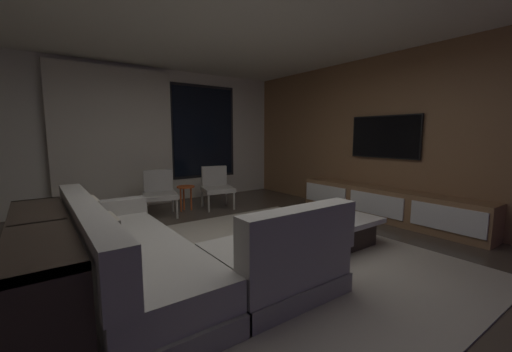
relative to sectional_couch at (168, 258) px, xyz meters
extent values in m
plane|color=#473D33|center=(0.90, 0.08, -0.29)|extent=(9.20, 9.20, 0.00)
cube|color=silver|center=(0.90, 3.74, 1.06)|extent=(6.60, 0.12, 2.70)
cube|color=black|center=(2.20, 3.67, 1.16)|extent=(1.52, 0.02, 2.02)
cube|color=black|center=(2.20, 3.66, 1.16)|extent=(1.40, 0.03, 1.90)
cube|color=beige|center=(0.35, 3.56, 1.01)|extent=(2.10, 0.12, 2.60)
cube|color=#8E6642|center=(3.96, 0.08, 1.06)|extent=(0.12, 7.80, 2.70)
plane|color=silver|center=(0.90, 0.08, 2.41)|extent=(8.20, 8.20, 0.00)
cube|color=#ADA391|center=(1.25, -0.02, -0.28)|extent=(3.20, 3.80, 0.01)
cube|color=gray|center=(-0.24, 0.23, -0.20)|extent=(0.90, 2.50, 0.18)
cube|color=#B2ADA3|center=(-0.24, 0.23, 0.01)|extent=(0.86, 2.42, 0.24)
cube|color=#B2ADA3|center=(-0.59, 0.23, 0.33)|extent=(0.20, 2.50, 0.40)
cube|color=#B2ADA3|center=(-0.24, 1.38, 0.22)|extent=(0.90, 0.20, 0.18)
cube|color=gray|center=(0.74, -0.57, -0.20)|extent=(1.10, 0.90, 0.18)
cube|color=#B2ADA3|center=(0.74, -0.57, 0.01)|extent=(1.07, 0.86, 0.24)
cube|color=#B2ADA3|center=(0.74, -0.92, 0.33)|extent=(1.10, 0.20, 0.40)
cube|color=beige|center=(-0.47, 0.78, 0.29)|extent=(0.10, 0.36, 0.36)
cube|color=#B2A893|center=(-0.47, -0.07, 0.29)|extent=(0.10, 0.36, 0.36)
cube|color=#352921|center=(2.00, 0.04, -0.14)|extent=(1.00, 1.00, 0.30)
cube|color=white|center=(2.00, 0.04, 0.04)|extent=(1.16, 1.16, 0.06)
cube|color=teal|center=(1.82, -0.05, 0.09)|extent=(0.25, 0.15, 0.03)
cube|color=#A4C9C1|center=(1.79, -0.05, 0.12)|extent=(0.28, 0.18, 0.03)
cube|color=#35D594|center=(1.81, -0.07, 0.15)|extent=(0.22, 0.20, 0.02)
cube|color=gold|center=(1.81, -0.05, 0.18)|extent=(0.24, 0.21, 0.03)
cylinder|color=#B2ADA0|center=(2.06, 2.19, -0.11)|extent=(0.04, 0.04, 0.36)
cylinder|color=#B2ADA0|center=(1.60, 2.30, -0.11)|extent=(0.04, 0.04, 0.36)
cylinder|color=#B2ADA0|center=(2.18, 2.68, -0.11)|extent=(0.04, 0.04, 0.36)
cylinder|color=#B2ADA0|center=(1.71, 2.79, -0.11)|extent=(0.04, 0.04, 0.36)
cube|color=#B2ADA3|center=(1.89, 2.49, 0.07)|extent=(0.65, 0.67, 0.08)
cube|color=#B2ADA3|center=(1.94, 2.72, 0.30)|extent=(0.49, 0.19, 0.38)
cylinder|color=#B2ADA0|center=(0.97, 2.21, -0.11)|extent=(0.04, 0.04, 0.36)
cylinder|color=#B2ADA0|center=(0.50, 2.32, -0.11)|extent=(0.04, 0.04, 0.36)
cylinder|color=#B2ADA0|center=(1.08, 2.70, -0.11)|extent=(0.04, 0.04, 0.36)
cylinder|color=#B2ADA0|center=(0.61, 2.81, -0.11)|extent=(0.04, 0.04, 0.36)
cube|color=#B2ADA3|center=(0.79, 2.51, 0.07)|extent=(0.65, 0.67, 0.08)
cube|color=#B2ADA3|center=(0.85, 2.74, 0.30)|extent=(0.49, 0.19, 0.38)
cylinder|color=#BF4C1E|center=(1.20, 2.63, -0.06)|extent=(0.03, 0.03, 0.46)
cylinder|color=#BF4C1E|center=(1.40, 2.63, -0.06)|extent=(0.03, 0.03, 0.46)
cylinder|color=#BF4C1E|center=(1.30, 2.73, -0.06)|extent=(0.03, 0.03, 0.46)
cylinder|color=#BF4C1E|center=(1.30, 2.63, 0.16)|extent=(0.32, 0.32, 0.02)
cube|color=#8E6642|center=(3.68, 0.18, -0.03)|extent=(0.44, 3.10, 0.52)
cube|color=white|center=(3.45, -0.87, 0.00)|extent=(0.02, 0.93, 0.33)
cube|color=white|center=(3.45, 0.18, 0.00)|extent=(0.02, 0.93, 0.33)
cube|color=white|center=(3.45, 1.22, 0.00)|extent=(0.02, 0.93, 0.33)
cube|color=#39281A|center=(3.64, -0.68, -0.17)|extent=(0.33, 0.68, 0.19)
cube|color=tan|center=(3.64, -0.94, -0.19)|extent=(0.03, 0.04, 0.16)
cube|color=#B773B1|center=(3.64, -0.86, -0.19)|extent=(0.03, 0.04, 0.16)
cube|color=#77D492|center=(3.64, -0.79, -0.19)|extent=(0.03, 0.04, 0.14)
cube|color=#96C163|center=(3.64, -0.71, -0.19)|extent=(0.03, 0.04, 0.15)
cube|color=#5684D4|center=(3.64, -0.64, -0.19)|extent=(0.03, 0.04, 0.14)
cube|color=#A1B28D|center=(3.64, -0.57, -0.17)|extent=(0.03, 0.04, 0.18)
cube|color=#BAC157|center=(3.64, -0.49, -0.18)|extent=(0.03, 0.04, 0.18)
cube|color=purple|center=(3.64, -0.42, -0.17)|extent=(0.03, 0.04, 0.19)
cube|color=black|center=(3.86, 0.33, 1.06)|extent=(0.04, 1.22, 0.70)
cube|color=black|center=(3.85, 0.33, 1.06)|extent=(0.05, 1.18, 0.66)
cube|color=#352921|center=(-0.91, 0.13, 0.43)|extent=(0.40, 2.10, 0.04)
cube|color=#352921|center=(-0.91, 0.13, -0.15)|extent=(0.38, 2.04, 0.03)
cube|color=#352921|center=(-0.91, -0.90, 0.08)|extent=(0.40, 0.04, 0.74)
cube|color=#352921|center=(-0.91, 1.16, 0.08)|extent=(0.40, 0.04, 0.74)
cube|color=#352921|center=(-0.91, 0.13, 0.08)|extent=(0.38, 0.03, 0.74)
cube|color=silver|center=(-0.92, -0.72, -0.02)|extent=(0.18, 0.04, 0.23)
cube|color=silver|center=(-0.92, -0.53, -0.02)|extent=(0.18, 0.04, 0.22)
cube|color=white|center=(-0.92, -0.34, -0.02)|extent=(0.18, 0.04, 0.22)
cube|color=silver|center=(-0.92, -0.15, 0.00)|extent=(0.18, 0.04, 0.27)
cube|color=silver|center=(-0.90, 0.04, -0.01)|extent=(0.18, 0.04, 0.24)
cube|color=white|center=(-0.91, 0.22, -0.01)|extent=(0.18, 0.04, 0.25)
cube|color=silver|center=(-0.92, 0.41, 0.00)|extent=(0.18, 0.04, 0.27)
cube|color=white|center=(-0.91, 0.60, -0.02)|extent=(0.18, 0.04, 0.24)
cube|color=white|center=(-0.92, 0.79, -0.01)|extent=(0.18, 0.04, 0.24)
cube|color=white|center=(-0.91, 0.98, 0.00)|extent=(0.18, 0.04, 0.26)
camera|label=1|loc=(-0.91, -2.61, 1.09)|focal=21.71mm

